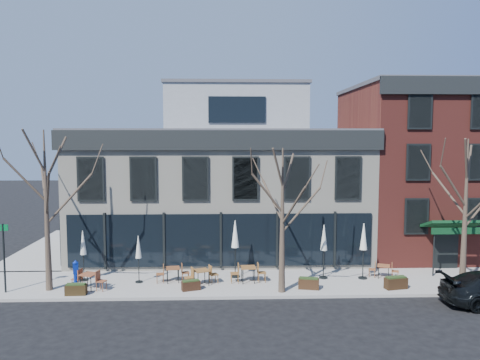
{
  "coord_description": "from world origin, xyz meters",
  "views": [
    {
      "loc": [
        0.17,
        -26.14,
        7.65
      ],
      "look_at": [
        1.16,
        2.0,
        5.13
      ],
      "focal_mm": 35.0,
      "sensor_mm": 36.0,
      "label": 1
    }
  ],
  "objects": [
    {
      "name": "cafe_set_5",
      "position": [
        8.77,
        -1.81,
        0.58
      ],
      "size": [
        1.63,
        0.92,
        0.84
      ],
      "color": "brown",
      "rests_on": "sidewalk_front"
    },
    {
      "name": "cafe_set_2",
      "position": [
        -0.98,
        -2.68,
        0.64
      ],
      "size": [
        1.84,
        1.13,
        0.95
      ],
      "color": "brown",
      "rests_on": "sidewalk_front"
    },
    {
      "name": "red_brick_building",
      "position": [
        13.0,
        4.98,
        5.64
      ],
      "size": [
        8.2,
        11.78,
        11.18
      ],
      "color": "maroon",
      "rests_on": "ground"
    },
    {
      "name": "cafe_set_3",
      "position": [
        1.44,
        -2.33,
        0.67
      ],
      "size": [
        1.92,
        0.81,
        1.0
      ],
      "color": "brown",
      "rests_on": "sidewalk_front"
    },
    {
      "name": "cafe_set_1",
      "position": [
        -2.51,
        -2.12,
        0.63
      ],
      "size": [
        1.81,
        0.81,
        0.93
      ],
      "color": "brown",
      "rests_on": "sidewalk_front"
    },
    {
      "name": "sign_pole",
      "position": [
        -10.5,
        -3.5,
        2.07
      ],
      "size": [
        0.5,
        0.1,
        3.4
      ],
      "color": "black",
      "rests_on": "sidewalk_front"
    },
    {
      "name": "tree_right",
      "position": [
        12.01,
        -3.9,
        4.02
      ],
      "size": [
        3.72,
        3.77,
        7.48
      ],
      "color": "#382B21",
      "rests_on": "sidewalk_front"
    },
    {
      "name": "planter_1",
      "position": [
        -1.47,
        -3.5,
        0.4
      ],
      "size": [
        0.97,
        0.63,
        0.51
      ],
      "color": "black",
      "rests_on": "sidewalk_front"
    },
    {
      "name": "umbrella_4",
      "position": [
        7.61,
        -1.9,
        2.27
      ],
      "size": [
        0.48,
        0.48,
        3.0
      ],
      "color": "black",
      "rests_on": "sidewalk_front"
    },
    {
      "name": "planter_0",
      "position": [
        -6.94,
        -4.0,
        0.42
      ],
      "size": [
        1.0,
        0.42,
        0.55
      ],
      "color": "black",
      "rests_on": "sidewalk_front"
    },
    {
      "name": "umbrella_0",
      "position": [
        -7.23,
        -1.72,
        2.04
      ],
      "size": [
        0.43,
        0.43,
        2.67
      ],
      "color": "black",
      "rests_on": "sidewalk_front"
    },
    {
      "name": "planter_2",
      "position": [
        4.4,
        -3.5,
        0.43
      ],
      "size": [
        1.09,
        0.62,
        0.57
      ],
      "color": "black",
      "rests_on": "sidewalk_front"
    },
    {
      "name": "corner_building",
      "position": [
        0.07,
        5.07,
        4.72
      ],
      "size": [
        18.39,
        10.39,
        11.1
      ],
      "color": "beige",
      "rests_on": "ground"
    },
    {
      "name": "umbrella_2",
      "position": [
        0.78,
        -1.39,
        2.34
      ],
      "size": [
        0.5,
        0.5,
        3.11
      ],
      "color": "black",
      "rests_on": "sidewalk_front"
    },
    {
      "name": "sidewalk_side",
      "position": [
        -11.25,
        6.0,
        0.07
      ],
      "size": [
        4.5,
        12.0,
        0.15
      ],
      "primitive_type": "cube",
      "color": "gray",
      "rests_on": "ground"
    },
    {
      "name": "call_box",
      "position": [
        -7.19,
        -3.16,
        0.93
      ],
      "size": [
        0.29,
        0.29,
        1.48
      ],
      "color": "navy",
      "rests_on": "sidewalk_front"
    },
    {
      "name": "planter_3",
      "position": [
        8.77,
        -3.63,
        0.46
      ],
      "size": [
        1.18,
        0.66,
        0.62
      ],
      "color": "black",
      "rests_on": "sidewalk_front"
    },
    {
      "name": "umbrella_1",
      "position": [
        -4.26,
        -2.14,
        1.89
      ],
      "size": [
        0.39,
        0.39,
        2.46
      ],
      "color": "black",
      "rests_on": "sidewalk_front"
    },
    {
      "name": "tree_mid",
      "position": [
        3.01,
        -3.9,
        3.79
      ],
      "size": [
        3.5,
        3.55,
        7.04
      ],
      "color": "#382B21",
      "rests_on": "sidewalk_front"
    },
    {
      "name": "cafe_set_0",
      "position": [
        -6.54,
        -3.2,
        0.65
      ],
      "size": [
        1.9,
        1.01,
        0.98
      ],
      "color": "brown",
      "rests_on": "sidewalk_front"
    },
    {
      "name": "sidewalk_front",
      "position": [
        3.25,
        -2.15,
        0.07
      ],
      "size": [
        33.5,
        4.7,
        0.15
      ],
      "primitive_type": "cube",
      "color": "gray",
      "rests_on": "ground"
    },
    {
      "name": "umbrella_3",
      "position": [
        5.51,
        -1.76,
        2.2
      ],
      "size": [
        0.47,
        0.47,
        2.91
      ],
      "color": "black",
      "rests_on": "sidewalk_front"
    },
    {
      "name": "ground",
      "position": [
        0.0,
        0.0,
        0.0
      ],
      "size": [
        120.0,
        120.0,
        0.0
      ],
      "primitive_type": "plane",
      "color": "black",
      "rests_on": "ground"
    },
    {
      "name": "tree_corner",
      "position": [
        -8.49,
        -3.2,
        4.25
      ],
      "size": [
        3.93,
        3.98,
        7.92
      ],
      "color": "#382B21",
      "rests_on": "sidewalk_front"
    }
  ]
}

